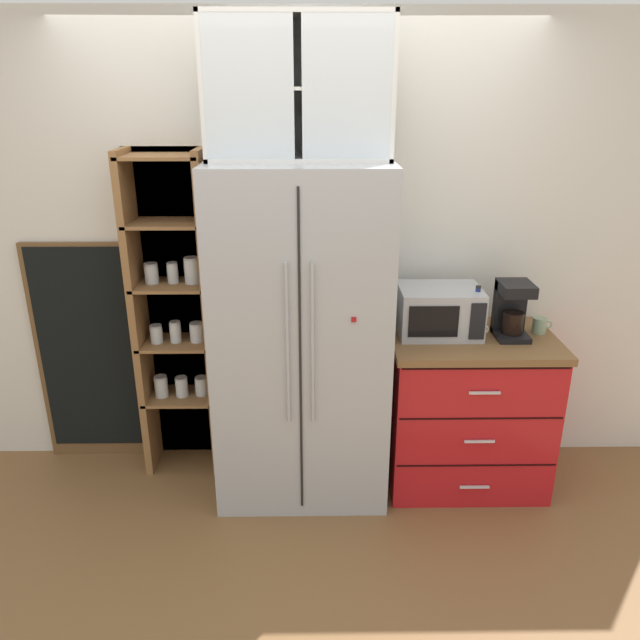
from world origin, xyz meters
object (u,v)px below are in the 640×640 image
Objects in this scene: microwave at (439,311)px; mug_sage at (540,325)px; mug_cream at (476,330)px; coffee_maker at (512,309)px; bottle_cobalt at (476,315)px; chalkboard_menu at (88,354)px; refrigerator at (301,336)px.

microwave is 4.00× the size of mug_sage.
mug_sage is 0.38m from mug_cream.
microwave is at bearing 173.72° from coffee_maker.
bottle_cobalt is at bearing -174.98° from coffee_maker.
mug_cream is at bearing -167.92° from mug_sage.
chalkboard_menu reaches higher than microwave.
refrigerator is 6.31× the size of bottle_cobalt.
microwave is at bearing 6.04° from refrigerator.
coffee_maker is 2.82× the size of mug_sage.
refrigerator is 1.35× the size of chalkboard_menu.
refrigerator is 0.94m from bottle_cobalt.
coffee_maker is at bearing 1.88° from refrigerator.
refrigerator is 1.14m from coffee_maker.
coffee_maker is at bearing -6.28° from microwave.
refrigerator is 4.18× the size of microwave.
refrigerator is 0.76m from microwave.
coffee_maker is 2.45m from chalkboard_menu.
microwave reaches higher than mug_cream.
refrigerator reaches higher than bottle_cobalt.
microwave is at bearing 179.92° from mug_sage.
bottle_cobalt reaches higher than mug_sage.
bottle_cobalt reaches higher than mug_cream.
coffee_maker is (0.38, -0.04, 0.03)m from microwave.
refrigerator reaches higher than microwave.
refrigerator is at bearing -178.78° from bottle_cobalt.
bottle_cobalt reaches higher than microwave.
chalkboard_menu reaches higher than coffee_maker.
coffee_maker reaches higher than bottle_cobalt.
mug_sage is at bearing 3.43° from refrigerator.
refrigerator reaches higher than coffee_maker.
refrigerator reaches higher than mug_sage.
chalkboard_menu reaches higher than bottle_cobalt.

